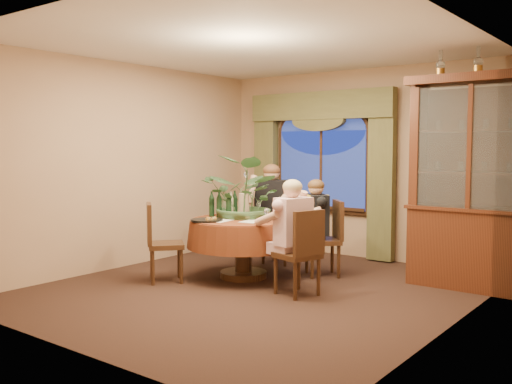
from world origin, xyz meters
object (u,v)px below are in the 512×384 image
Objects in this scene: chair_back at (279,230)px; person_back at (272,214)px; oil_lamp_center at (478,59)px; wine_bottle_3 at (235,203)px; chair_front_left at (166,243)px; dining_table at (243,248)px; wine_bottle_4 at (224,203)px; wine_bottle_1 at (219,204)px; wine_bottle_5 at (231,204)px; chair_right at (297,253)px; stoneware_vase at (244,205)px; olive_bowl at (247,218)px; china_cabinet at (474,183)px; wine_bottle_0 at (212,204)px; wine_bottle_2 at (229,206)px; person_scarf at (317,227)px; oil_lamp_left at (441,62)px; chair_back_right at (323,239)px; person_pink at (293,237)px; centerpiece_plant at (247,165)px.

person_back is at bearing 49.00° from chair_back.
wine_bottle_3 is (-2.79, -0.99, -1.74)m from oil_lamp_center.
chair_front_left is 1.73m from person_back.
dining_table is 4.32× the size of wine_bottle_4.
wine_bottle_1 is 1.00× the size of wine_bottle_3.
wine_bottle_5 is at bearing 30.19° from wine_bottle_1.
wine_bottle_5 reaches higher than chair_right.
stoneware_vase is 0.26m from olive_bowl.
china_cabinet is at bearing 22.94° from stoneware_vase.
wine_bottle_0 is at bearing -98.47° from wine_bottle_4.
person_back is 1.04m from wine_bottle_0.
wine_bottle_4 is (-0.36, 0.02, 0.01)m from stoneware_vase.
wine_bottle_1 is 0.22m from wine_bottle_2.
wine_bottle_0 is (-0.48, -0.06, 0.54)m from dining_table.
person_back is at bearing 81.06° from wine_bottle_1.
person_scarf reaches higher than chair_front_left.
oil_lamp_left is 3.22m from wine_bottle_1.
chair_back is at bearing -175.97° from oil_lamp_center.
wine_bottle_2 reaches higher than chair_back_right.
chair_right is at bearing -15.97° from olive_bowl.
chair_back is 5.91× the size of olive_bowl.
oil_lamp_center is at bearing 19.51° from wine_bottle_3.
wine_bottle_0 is (-1.15, -0.74, 0.29)m from person_scarf.
wine_bottle_0 is (-2.95, -1.26, -1.74)m from oil_lamp_center.
china_cabinet is 2.97m from wine_bottle_5.
person_pink is 1.47m from wine_bottle_4.
chair_right is at bearing 55.64° from chair_front_left.
chair_right is at bearing -21.24° from wine_bottle_3.
chair_back is 1.20m from wine_bottle_2.
olive_bowl is 0.47m from wine_bottle_1.
person_back is at bearing 29.23° from person_scarf.
person_scarf is at bearing 65.23° from chair_back_right.
wine_bottle_2 is (-0.09, -0.27, -0.50)m from centerpiece_plant.
wine_bottle_4 is at bearing -177.33° from centerpiece_plant.
wine_bottle_4 is at bearing 89.33° from person_pink.
oil_lamp_left reaches higher than wine_bottle_1.
wine_bottle_2 is at bearing -146.65° from dining_table.
dining_table is at bearing 90.00° from chair_right.
wine_bottle_0 is 0.32m from wine_bottle_3.
centerpiece_plant is 3.64× the size of wine_bottle_3.
chair_back_right is 1.01m from person_back.
china_cabinet is 1.95m from chair_back_right.
dining_table is at bearing -34.26° from wine_bottle_3.
person_pink reaches higher than chair_right.
wine_bottle_5 is (-0.08, -0.98, 0.44)m from chair_back.
olive_bowl is at bearing -152.66° from china_cabinet.
person_back is (-2.69, -0.28, -1.94)m from oil_lamp_center.
oil_lamp_left is 3.09m from wine_bottle_5.
china_cabinet is 2.98m from wine_bottle_3.
wine_bottle_1 is at bearing 67.80° from person_back.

